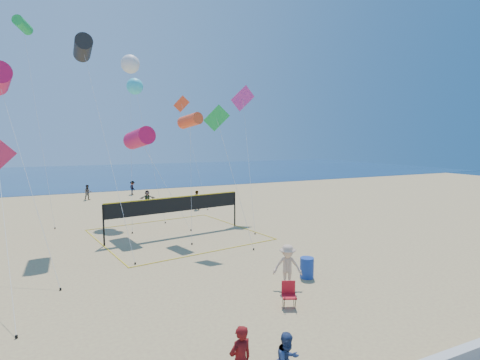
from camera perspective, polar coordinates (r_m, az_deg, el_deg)
name	(u,v)px	position (r m, az deg, el deg)	size (l,w,h in m)	color
ground	(231,360)	(11.39, -1.44, -25.78)	(120.00, 120.00, 0.00)	tan
ocean	(88,174)	(71.21, -22.11, 0.82)	(140.00, 50.00, 0.03)	navy
bystander_b	(287,267)	(15.69, 7.24, -12.95)	(1.17, 0.67, 1.82)	#D3AC8C
far_person_1	(147,199)	(34.78, -13.94, -2.78)	(1.40, 0.45, 1.51)	gray
far_person_2	(197,200)	(32.71, -6.55, -3.05)	(0.61, 0.40, 1.67)	gray
far_person_3	(88,192)	(40.68, -22.18, -1.77)	(0.75, 0.58, 1.53)	gray
far_person_4	(133,188)	(43.04, -16.06, -1.15)	(0.98, 0.56, 1.52)	gray
camp_chair	(289,293)	(14.25, 7.45, -16.66)	(0.64, 0.73, 1.02)	red
trash_barrel	(307,268)	(17.08, 10.16, -13.02)	(0.60, 0.60, 0.90)	navy
volleyball_net	(176,209)	(24.12, -9.73, -4.34)	(10.49, 10.37, 2.45)	black
kite_1	(83,48)	(25.40, -22.83, 18.04)	(2.13, 7.89, 12.13)	black
kite_2	(190,121)	(23.77, -7.61, 8.94)	(1.43, 3.39, 7.72)	#FF4C25
kite_4	(219,125)	(21.33, -3.28, 8.33)	(2.00, 2.53, 8.01)	green
kite_5	(243,103)	(29.65, 0.49, 11.71)	(3.09, 6.19, 10.30)	#C93399
kite_6	(130,64)	(31.85, -16.37, 16.58)	(2.24, 7.44, 12.66)	white
kite_7	(135,86)	(29.96, -15.74, 13.55)	(2.08, 3.48, 10.64)	#38D1E4
kite_8	(23,25)	(35.82, -30.20, 19.69)	(2.39, 7.78, 15.48)	green
kite_9	(183,110)	(36.39, -8.69, 10.53)	(1.41, 5.52, 10.24)	#FF4C25
kite_10	(139,138)	(25.07, -15.12, 6.18)	(3.89, 2.92, 6.89)	#C9124B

